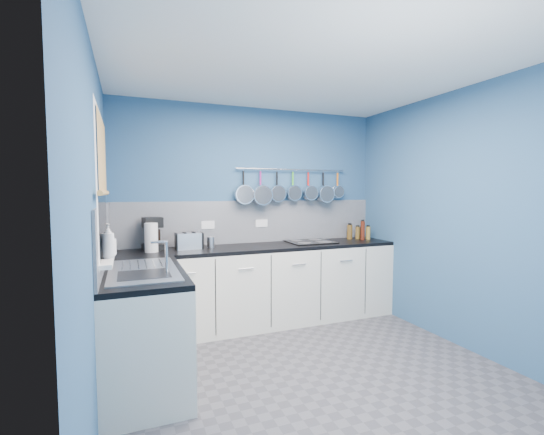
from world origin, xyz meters
TOP-DOWN VIEW (x-y plane):
  - floor at (0.00, 0.00)m, footprint 3.20×3.00m
  - ceiling at (0.00, 0.00)m, footprint 3.20×3.00m
  - wall_back at (0.00, 1.51)m, footprint 3.20×0.02m
  - wall_front at (0.00, -1.51)m, footprint 3.20×0.02m
  - wall_left at (-1.61, 0.00)m, footprint 0.02×3.00m
  - wall_right at (1.61, 0.00)m, footprint 0.02×3.00m
  - backsplash_back at (0.00, 1.49)m, footprint 3.20×0.02m
  - backsplash_left at (-1.59, 0.60)m, footprint 0.02×1.80m
  - cabinet_run_back at (0.00, 1.20)m, footprint 3.20×0.60m
  - worktop_back at (0.00, 1.20)m, footprint 3.20×0.60m
  - cabinet_run_left at (-1.30, 0.30)m, footprint 0.60×1.20m
  - worktop_left at (-1.30, 0.30)m, footprint 0.60×1.20m
  - window_frame at (-1.58, 0.30)m, footprint 0.01×1.00m
  - window_glass at (-1.57, 0.30)m, footprint 0.01×0.90m
  - bamboo_blind at (-1.56, 0.30)m, footprint 0.01×0.90m
  - window_sill at (-1.55, 0.30)m, footprint 0.10×0.98m
  - sink_unit at (-1.30, 0.30)m, footprint 0.50×0.95m
  - mixer_tap at (-1.14, 0.12)m, footprint 0.12×0.08m
  - socket_left at (-0.55, 1.48)m, footprint 0.15×0.01m
  - socket_right at (0.10, 1.48)m, footprint 0.15×0.01m
  - pot_rail at (0.50, 1.45)m, footprint 1.45×0.02m
  - soap_bottle_a at (-1.53, 0.08)m, footprint 0.11×0.11m
  - soap_bottle_b at (-1.53, 0.21)m, footprint 0.10×0.10m
  - paper_towel at (-1.18, 1.20)m, footprint 0.14×0.14m
  - coffee_maker at (-1.16, 1.33)m, footprint 0.23×0.25m
  - toaster at (-0.80, 1.25)m, footprint 0.28×0.17m
  - canister at (-0.56, 1.28)m, footprint 0.08×0.08m
  - hob at (0.64, 1.25)m, footprint 0.53×0.47m
  - pan_0 at (-0.13, 1.44)m, footprint 0.23×0.10m
  - pan_1 at (0.08, 1.44)m, footprint 0.24×0.12m
  - pan_2 at (0.29, 1.44)m, footprint 0.21×0.08m
  - pan_3 at (0.50, 1.44)m, footprint 0.19×0.09m
  - pan_4 at (0.71, 1.44)m, footprint 0.19×0.12m
  - pan_5 at (0.92, 1.44)m, footprint 0.22×0.13m
  - pan_6 at (1.14, 1.44)m, footprint 0.16×0.07m
  - condiment_0 at (1.44, 1.31)m, footprint 0.06×0.06m
  - condiment_1 at (1.36, 1.31)m, footprint 0.06×0.06m
  - condiment_2 at (1.25, 1.33)m, footprint 0.07×0.07m
  - condiment_3 at (1.47, 1.23)m, footprint 0.06×0.06m
  - condiment_4 at (1.37, 1.21)m, footprint 0.05×0.05m

SIDE VIEW (x-z plane):
  - floor at x=0.00m, z-range -0.02..0.00m
  - cabinet_run_back at x=0.00m, z-range 0.00..0.86m
  - cabinet_run_left at x=-1.30m, z-range 0.00..0.86m
  - worktop_back at x=0.00m, z-range 0.86..0.90m
  - worktop_left at x=-1.30m, z-range 0.86..0.90m
  - sink_unit at x=-1.30m, z-range 0.90..0.91m
  - hob at x=0.64m, z-range 0.90..0.91m
  - canister at x=-0.56m, z-range 0.90..1.02m
  - condiment_1 at x=1.36m, z-range 0.90..1.06m
  - condiment_0 at x=1.44m, z-range 0.90..1.06m
  - condiment_3 at x=1.47m, z-range 0.90..1.06m
  - toaster at x=-0.80m, z-range 0.90..1.07m
  - condiment_2 at x=1.25m, z-range 0.90..1.08m
  - condiment_4 at x=1.37m, z-range 0.90..1.14m
  - mixer_tap at x=-1.14m, z-range 0.90..1.16m
  - window_sill at x=-1.55m, z-range 1.02..1.05m
  - paper_towel at x=-1.18m, z-range 0.90..1.19m
  - coffee_maker at x=-1.16m, z-range 0.90..1.24m
  - socket_left at x=-0.55m, z-range 1.09..1.18m
  - socket_right at x=0.10m, z-range 1.09..1.18m
  - soap_bottle_b at x=-1.53m, z-range 1.05..1.22m
  - backsplash_back at x=0.00m, z-range 0.90..1.40m
  - backsplash_left at x=-1.59m, z-range 0.90..1.40m
  - soap_bottle_a at x=-1.53m, z-range 1.05..1.29m
  - wall_back at x=0.00m, z-range 0.00..2.50m
  - wall_front at x=0.00m, z-range 0.00..2.50m
  - wall_left at x=-1.61m, z-range 0.00..2.50m
  - wall_right at x=1.61m, z-range 0.00..2.50m
  - window_glass at x=-1.57m, z-range 1.05..2.05m
  - window_frame at x=-1.58m, z-range 1.00..2.10m
  - pan_1 at x=0.08m, z-range 1.35..1.78m
  - pan_0 at x=-0.13m, z-range 1.36..1.78m
  - pan_5 at x=0.92m, z-range 1.37..1.78m
  - pan_2 at x=0.29m, z-range 1.38..1.78m
  - pan_3 at x=0.50m, z-range 1.40..1.78m
  - pan_4 at x=0.71m, z-range 1.40..1.78m
  - pan_6 at x=1.14m, z-range 1.43..1.78m
  - bamboo_blind at x=-1.56m, z-range 1.50..2.05m
  - pot_rail at x=0.50m, z-range 1.77..1.79m
  - ceiling at x=0.00m, z-range 2.50..2.52m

